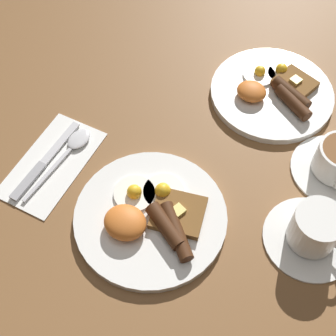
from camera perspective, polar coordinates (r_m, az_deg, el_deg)
name	(u,v)px	position (r m, az deg, el deg)	size (l,w,h in m)	color
ground_plane	(151,219)	(0.83, -2.12, -6.23)	(3.00, 3.00, 0.00)	brown
breakfast_plate_near	(151,216)	(0.82, -2.05, -5.92)	(0.27, 0.27, 0.05)	white
breakfast_plate_far	(273,92)	(1.01, 12.71, 9.06)	(0.26, 0.26, 0.04)	white
teacup_near	(314,231)	(0.82, 17.43, -7.34)	(0.16, 0.16, 0.08)	white
napkin	(52,163)	(0.92, -13.95, 0.59)	(0.12, 0.22, 0.01)	white
knife	(43,164)	(0.91, -15.05, 0.49)	(0.02, 0.20, 0.01)	silver
spoon	(73,145)	(0.92, -11.50, 2.71)	(0.04, 0.19, 0.01)	silver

